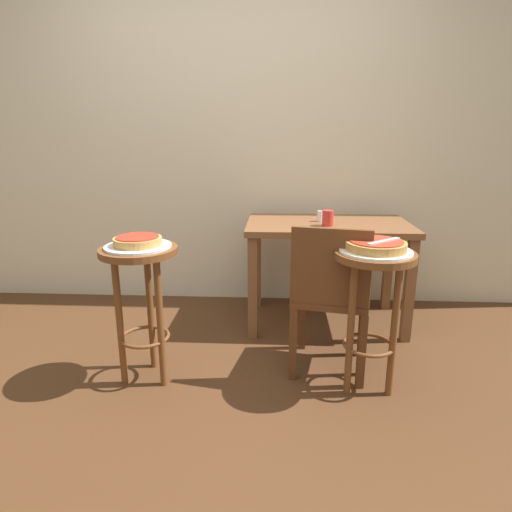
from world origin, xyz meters
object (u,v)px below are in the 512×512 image
stool_middle (141,284)px  serving_plate_middle (138,246)px  wooden_chair (331,294)px  pizza_server_knife (384,241)px  stool_foreground (372,290)px  pizza_middle (138,241)px  cup_near_edge (328,218)px  pizza_foreground (376,245)px  serving_plate_foreground (375,251)px  condiment_shaker (320,216)px  dining_table (327,239)px

stool_middle → serving_plate_middle: 0.20m
wooden_chair → pizza_server_knife: wooden_chair is taller
stool_foreground → serving_plate_middle: serving_plate_middle is taller
pizza_middle → cup_near_edge: bearing=34.2°
pizza_foreground → pizza_server_knife: pizza_server_knife is taller
pizza_server_knife → pizza_middle: bearing=138.8°
pizza_foreground → cup_near_edge: bearing=102.0°
wooden_chair → pizza_middle: bearing=-173.2°
pizza_foreground → pizza_server_knife: size_ratio=1.32×
serving_plate_foreground → condiment_shaker: size_ratio=4.86×
stool_foreground → pizza_server_knife: 0.26m
condiment_shaker → wooden_chair: bearing=-89.7°
cup_near_edge → wooden_chair: 0.65m
stool_foreground → pizza_middle: 1.20m
pizza_foreground → condiment_shaker: size_ratio=4.01×
stool_foreground → pizza_server_knife: bearing=-33.7°
stool_foreground → cup_near_edge: (-0.15, 0.72, 0.22)m
stool_foreground → serving_plate_foreground: bearing=26.6°
serving_plate_middle → condiment_shaker: (0.99, 0.84, 0.01)m
stool_foreground → serving_plate_middle: (-1.18, 0.03, 0.20)m
stool_middle → pizza_server_knife: bearing=-2.3°
serving_plate_foreground → dining_table: 0.86m
pizza_foreground → cup_near_edge: 0.74m
serving_plate_middle → serving_plate_foreground: bearing=-1.4°
stool_foreground → stool_middle: (-1.18, 0.03, 0.00)m
serving_plate_middle → cup_near_edge: size_ratio=3.30×
serving_plate_middle → pizza_foreground: bearing=-1.4°
dining_table → condiment_shaker: condiment_shaker is taller
condiment_shaker → pizza_server_knife: size_ratio=0.33×
serving_plate_foreground → pizza_server_knife: pizza_server_knife is taller
stool_foreground → serving_plate_middle: 1.20m
serving_plate_middle → pizza_server_knife: 1.21m
cup_near_edge → wooden_chair: size_ratio=0.12×
stool_foreground → wooden_chair: 0.25m
cup_near_edge → serving_plate_foreground: bearing=-78.0°
pizza_foreground → wooden_chair: size_ratio=0.34×
stool_middle → pizza_middle: pizza_middle is taller
serving_plate_foreground → cup_near_edge: size_ratio=3.48×
condiment_shaker → pizza_server_knife: pizza_server_knife is taller
dining_table → pizza_foreground: bearing=-80.7°
stool_middle → dining_table: stool_middle is taller
pizza_foreground → dining_table: (-0.14, 0.84, -0.17)m
stool_foreground → condiment_shaker: 0.92m
dining_table → wooden_chair: size_ratio=1.28×
dining_table → pizza_server_knife: bearing=-78.9°
pizza_foreground → dining_table: size_ratio=0.27×
serving_plate_foreground → wooden_chair: 0.37m
serving_plate_middle → wooden_chair: (0.99, 0.12, -0.28)m
cup_near_edge → serving_plate_middle: bearing=-145.8°
condiment_shaker → pizza_middle: bearing=-139.5°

